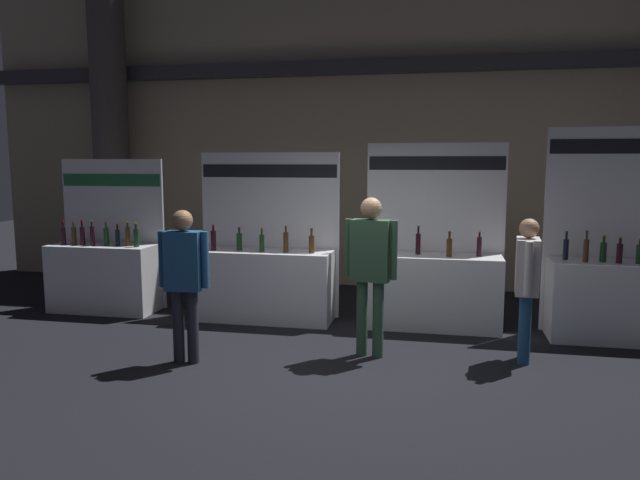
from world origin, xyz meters
The scene contains 9 objects.
ground_plane centered at (0.00, 0.00, 0.00)m, with size 29.23×29.23×0.00m, color black.
hall_colonnade centered at (0.00, 4.34, 3.32)m, with size 14.62×1.13×6.78m.
exhibitor_booth_0 centered at (-3.83, 1.84, 0.58)m, with size 1.61×0.66×2.21m.
exhibitor_booth_1 centered at (-1.40, 1.82, 0.58)m, with size 1.98×0.66×2.30m.
exhibitor_booth_2 centered at (0.88, 1.91, 0.60)m, with size 1.83×0.66×2.42m.
exhibitor_booth_3 centered at (3.16, 1.76, 0.62)m, with size 1.82×0.66×2.60m.
visitor_0 centered at (-1.72, -0.07, 0.99)m, with size 0.55×0.24×1.67m.
visitor_2 centered at (0.21, 0.55, 1.07)m, with size 0.59×0.27×1.79m.
visitor_5 centered at (1.89, 0.71, 0.94)m, with size 0.28×0.59×1.57m.
Camera 1 is at (0.96, -5.90, 2.18)m, focal length 33.37 mm.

